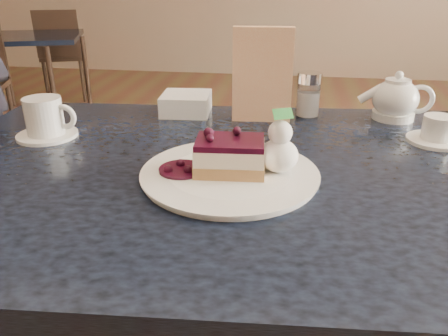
# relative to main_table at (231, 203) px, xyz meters

# --- Properties ---
(main_table) EXTENTS (1.34, 0.95, 0.80)m
(main_table) POSITION_rel_main_table_xyz_m (0.00, 0.00, 0.00)
(main_table) COLOR #161F35
(main_table) RESTS_ON ground
(dessert_plate) EXTENTS (0.32, 0.32, 0.01)m
(dessert_plate) POSITION_rel_main_table_xyz_m (0.00, -0.05, 0.09)
(dessert_plate) COLOR white
(dessert_plate) RESTS_ON main_table
(cheesecake_slice) EXTENTS (0.13, 0.10, 0.06)m
(cheesecake_slice) POSITION_rel_main_table_xyz_m (0.00, -0.05, 0.13)
(cheesecake_slice) COLOR #B4824E
(cheesecake_slice) RESTS_ON dessert_plate
(whipped_cream) EXTENTS (0.07, 0.07, 0.06)m
(whipped_cream) POSITION_rel_main_table_xyz_m (0.09, -0.04, 0.13)
(whipped_cream) COLOR white
(whipped_cream) RESTS_ON dessert_plate
(berry_sauce) EXTENTS (0.09, 0.09, 0.01)m
(berry_sauce) POSITION_rel_main_table_xyz_m (-0.09, -0.07, 0.10)
(berry_sauce) COLOR black
(berry_sauce) RESTS_ON dessert_plate
(coffee_set) EXTENTS (0.15, 0.14, 0.09)m
(coffee_set) POSITION_rel_main_table_xyz_m (-0.45, 0.10, 0.13)
(coffee_set) COLOR white
(coffee_set) RESTS_ON main_table
(tea_set) EXTENTS (0.24, 0.29, 0.11)m
(tea_set) POSITION_rel_main_table_xyz_m (0.39, 0.34, 0.13)
(tea_set) COLOR white
(tea_set) RESTS_ON main_table
(menu_card) EXTENTS (0.15, 0.04, 0.23)m
(menu_card) POSITION_rel_main_table_xyz_m (0.03, 0.31, 0.20)
(menu_card) COLOR beige
(menu_card) RESTS_ON main_table
(sugar_shaker) EXTENTS (0.06, 0.06, 0.12)m
(sugar_shaker) POSITION_rel_main_table_xyz_m (0.15, 0.36, 0.14)
(sugar_shaker) COLOR white
(sugar_shaker) RESTS_ON main_table
(napkin_stack) EXTENTS (0.14, 0.14, 0.05)m
(napkin_stack) POSITION_rel_main_table_xyz_m (-0.17, 0.34, 0.11)
(napkin_stack) COLOR white
(napkin_stack) RESTS_ON main_table
(bg_table_far_left) EXTENTS (1.11, 1.67, 1.11)m
(bg_table_far_left) POSITION_rel_main_table_xyz_m (-2.09, 2.57, -0.65)
(bg_table_far_left) COLOR #161F35
(bg_table_far_left) RESTS_ON ground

